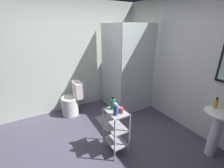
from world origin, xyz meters
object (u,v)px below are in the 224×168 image
Objects in this scene: storage_cart at (116,128)px; shampoo_bottle_blue at (116,110)px; body_wash_bottle_green at (113,104)px; shower_stall at (125,90)px; pedestal_sink at (218,124)px; toilet at (72,102)px; rinse_cup at (121,110)px; bath_mat at (109,122)px; hand_soap_bottle at (216,103)px.

shampoo_bottle_blue is at bearing -36.42° from storage_cart.
shampoo_bottle_blue is at bearing -16.39° from body_wash_bottle_green.
storage_cart is 0.40m from body_wash_bottle_green.
shower_stall reaches higher than storage_cart.
pedestal_sink is at bearing 57.49° from storage_cart.
toilet is 1.64m from rinse_cup.
body_wash_bottle_green is at bearing -124.99° from pedestal_sink.
shower_stall is at bearing 121.22° from bath_mat.
hand_soap_bottle reaches higher than storage_cart.
body_wash_bottle_green reaches higher than rinse_cup.
hand_soap_bottle reaches higher than body_wash_bottle_green.
rinse_cup is at bearing 12.24° from toilet.
shower_stall is 12.32× the size of hand_soap_bottle.
storage_cart is at bearing 5.46° from body_wash_bottle_green.
rinse_cup is at bearing -121.05° from pedestal_sink.
pedestal_sink is 1.46m from rinse_cup.
toilet is at bearing -168.27° from body_wash_bottle_green.
body_wash_bottle_green is (-0.90, -1.29, 0.25)m from pedestal_sink.
rinse_cup is at bearing 94.65° from shampoo_bottle_blue.
toilet is at bearing -141.98° from bath_mat.
rinse_cup is (-0.65, -1.22, -0.10)m from hand_soap_bottle.
toilet is (-2.28, -1.58, -0.26)m from pedestal_sink.
pedestal_sink is 2.79m from toilet.
pedestal_sink is at bearing 58.95° from rinse_cup.
storage_cart is 3.93× the size of shampoo_bottle_blue.
hand_soap_bottle is (-0.09, -0.02, 0.30)m from pedestal_sink.
bath_mat is at bearing 38.02° from toilet.
bath_mat is (0.42, -0.69, -0.45)m from shower_stall.
pedestal_sink is 1.07× the size of toilet.
shampoo_bottle_blue is at bearing -116.14° from hand_soap_bottle.
body_wash_bottle_green is at bearing -122.48° from hand_soap_bottle.
hand_soap_bottle is 1.47m from shampoo_bottle_blue.
shampoo_bottle_blue is at bearing -85.35° from rinse_cup.
body_wash_bottle_green is 2.38× the size of rinse_cup.
body_wash_bottle_green is (-0.16, 0.05, 0.01)m from shampoo_bottle_blue.
shampoo_bottle_blue is (1.24, -1.02, 0.36)m from shower_stall.
storage_cart is at bearing 11.37° from toilet.
hand_soap_bottle is (1.89, 0.30, 0.42)m from shower_stall.
shower_stall is 3.33× the size of bath_mat.
toilet is at bearing -145.40° from pedestal_sink.
rinse_cup reaches higher than pedestal_sink.
body_wash_bottle_green is at bearing -23.09° from bath_mat.
rinse_cup is at bearing -16.07° from bath_mat.
toilet reaches higher than bath_mat.
shower_stall is 2.47× the size of pedestal_sink.
storage_cart is at bearing -39.66° from shower_stall.
pedestal_sink reaches higher than bath_mat.
shampoo_bottle_blue reaches higher than toilet.
shower_stall is at bearing 76.32° from toilet.
rinse_cup is (0.07, 0.04, 0.35)m from storage_cart.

